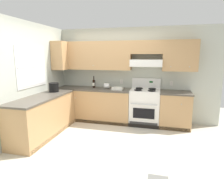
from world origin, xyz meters
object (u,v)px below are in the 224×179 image
object	(u,v)px
wine_bottle	(94,83)
bucket	(54,87)
paper_towel_roll	(107,86)
bowl	(118,89)
stove	(145,107)

from	to	relation	value
wine_bottle	bucket	xyz separation A→B (m)	(-0.75, -0.84, -0.01)
bucket	paper_towel_roll	size ratio (longest dim) A/B	1.70
bowl	bucket	bearing A→B (deg)	-155.67
wine_bottle	paper_towel_roll	xyz separation A→B (m)	(0.38, -0.01, -0.06)
bucket	paper_towel_roll	xyz separation A→B (m)	(1.13, 0.84, -0.05)
stove	bucket	xyz separation A→B (m)	(-2.20, -0.74, 0.55)
stove	wine_bottle	size ratio (longest dim) A/B	3.69
bowl	wine_bottle	bearing A→B (deg)	166.33
stove	paper_towel_roll	world-z (taller)	stove
stove	paper_towel_roll	xyz separation A→B (m)	(-1.06, 0.10, 0.50)
bowl	bucket	xyz separation A→B (m)	(-1.48, -0.67, 0.10)
wine_bottle	bucket	bearing A→B (deg)	-131.73
bowl	paper_towel_roll	bearing A→B (deg)	153.70
bowl	paper_towel_roll	xyz separation A→B (m)	(-0.34, 0.17, 0.05)
paper_towel_roll	stove	bearing A→B (deg)	-5.23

